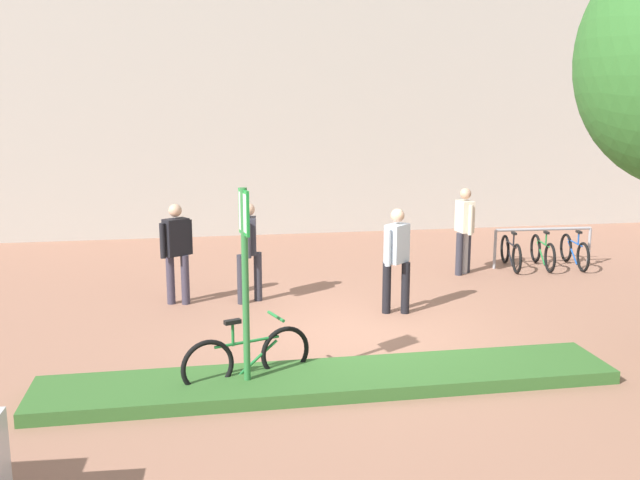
{
  "coord_description": "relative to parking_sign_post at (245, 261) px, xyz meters",
  "views": [
    {
      "loc": [
        -2.42,
        -9.82,
        3.42
      ],
      "look_at": [
        -0.4,
        1.63,
        1.13
      ],
      "focal_mm": 40.07,
      "sensor_mm": 36.0,
      "label": 1
    }
  ],
  "objects": [
    {
      "name": "ground_plane",
      "position": [
        1.88,
        1.81,
        -1.6
      ],
      "size": [
        60.0,
        60.0,
        0.0
      ],
      "primitive_type": "plane",
      "color": "#936651"
    },
    {
      "name": "building_facade",
      "position": [
        1.88,
        10.62,
        3.4
      ],
      "size": [
        28.0,
        1.2,
        10.0
      ],
      "primitive_type": "cube",
      "color": "#B2ADA3",
      "rests_on": "ground"
    },
    {
      "name": "planter_strip",
      "position": [
        1.0,
        -0.0,
        -1.52
      ],
      "size": [
        7.0,
        1.1,
        0.16
      ],
      "primitive_type": "cube",
      "color": "#336028",
      "rests_on": "ground"
    },
    {
      "name": "parking_sign_post",
      "position": [
        0.0,
        0.0,
        0.0
      ],
      "size": [
        0.1,
        0.36,
        2.45
      ],
      "color": "#2D7238",
      "rests_on": "ground"
    },
    {
      "name": "bike_at_sign",
      "position": [
        0.02,
        0.22,
        -1.25
      ],
      "size": [
        1.61,
        0.64,
        0.86
      ],
      "color": "black",
      "rests_on": "ground"
    },
    {
      "name": "bike_rack_cluster",
      "position": [
        6.5,
        5.4,
        -1.25
      ],
      "size": [
        2.11,
        1.63,
        0.83
      ],
      "color": "#99999E",
      "rests_on": "ground"
    },
    {
      "name": "bollard_steel",
      "position": [
        4.71,
        5.2,
        -1.15
      ],
      "size": [
        0.16,
        0.16,
        0.9
      ],
      "primitive_type": "cylinder",
      "color": "#ADADB2",
      "rests_on": "ground"
    },
    {
      "name": "person_suited_navy",
      "position": [
        0.33,
        3.85,
        -0.62
      ],
      "size": [
        0.44,
        0.61,
        1.72
      ],
      "color": "#2D2D38",
      "rests_on": "ground"
    },
    {
      "name": "person_suited_dark",
      "position": [
        -0.87,
        3.95,
        -0.62
      ],
      "size": [
        0.53,
        0.41,
        1.72
      ],
      "color": "#383342",
      "rests_on": "ground"
    },
    {
      "name": "person_shirt_blue",
      "position": [
        2.62,
        2.79,
        -0.62
      ],
      "size": [
        0.48,
        0.44,
        1.72
      ],
      "color": "black",
      "rests_on": "ground"
    },
    {
      "name": "person_shirt_white",
      "position": [
        4.68,
        5.16,
        -0.62
      ],
      "size": [
        0.38,
        0.61,
        1.72
      ],
      "color": "#2D2D38",
      "rests_on": "ground"
    }
  ]
}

